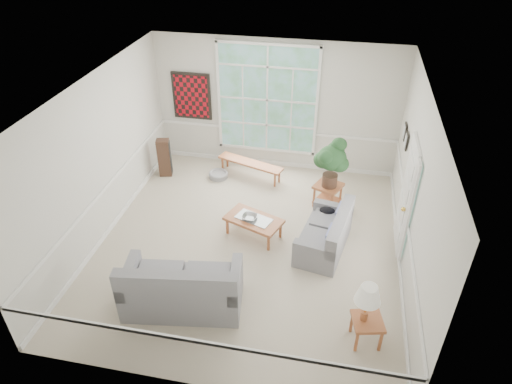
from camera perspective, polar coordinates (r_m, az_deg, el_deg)
floor at (r=8.63m, az=-0.92°, el=-6.48°), size 5.50×6.00×0.01m
ceiling at (r=7.06m, az=-1.14°, el=12.42°), size 5.50×6.00×0.02m
wall_back at (r=10.36m, az=2.54°, el=10.66°), size 5.50×0.02×3.00m
wall_front at (r=5.52m, az=-7.81°, el=-14.36°), size 5.50×0.02×3.00m
wall_left at (r=8.68m, az=-19.10°, el=3.81°), size 0.02×6.00×3.00m
wall_right at (r=7.72m, az=19.35°, el=-0.20°), size 0.02×6.00×3.00m
window_back at (r=10.30m, az=1.40°, el=11.44°), size 2.30×0.08×2.40m
entry_door at (r=8.46m, az=18.18°, el=-0.45°), size 0.08×0.90×2.10m
door_sidelight at (r=7.88m, az=18.61°, el=-2.39°), size 0.08×0.26×1.90m
wall_art at (r=10.72m, az=-8.05°, el=11.77°), size 0.90×0.06×1.10m
wall_frame_near at (r=9.20m, az=18.24°, el=6.10°), size 0.04×0.26×0.32m
wall_frame_far at (r=9.56m, az=18.07°, el=7.19°), size 0.04×0.26×0.32m
loveseat_right at (r=8.39m, az=8.53°, el=-4.76°), size 1.01×1.57×0.79m
loveseat_front at (r=7.30m, az=-9.22°, el=-10.89°), size 1.94×1.20×0.99m
coffee_table at (r=8.70m, az=-0.28°, el=-4.38°), size 1.19×0.91×0.39m
pewter_bowl at (r=8.55m, az=-0.82°, el=-3.13°), size 0.38×0.38×0.08m
window_bench at (r=10.48m, az=-0.71°, el=2.86°), size 1.58×0.79×0.36m
end_table at (r=9.58m, az=8.92°, el=-0.37°), size 0.67×0.67×0.51m
houseplant at (r=9.14m, az=9.41°, el=3.56°), size 0.68×0.68×1.06m
side_table at (r=7.11m, az=13.58°, el=-16.46°), size 0.52×0.52×0.44m
table_lamp at (r=6.71m, az=13.66°, el=-13.37°), size 0.43×0.43×0.65m
pet_bed at (r=10.53m, az=-4.71°, el=2.17°), size 0.59×0.59×0.13m
floor_speaker at (r=10.61m, az=-11.39°, el=4.24°), size 0.32×0.28×0.90m
cat at (r=8.76m, az=8.89°, el=-2.27°), size 0.33×0.27×0.14m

